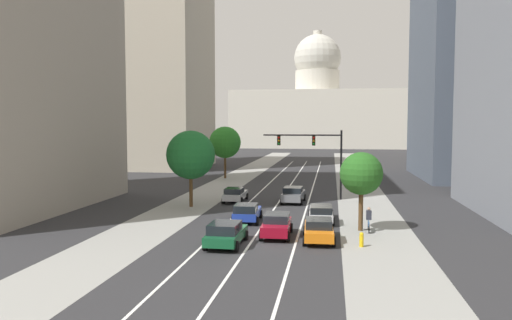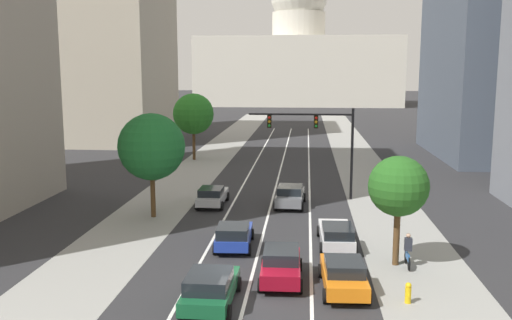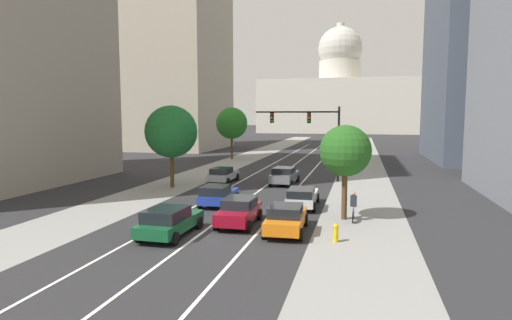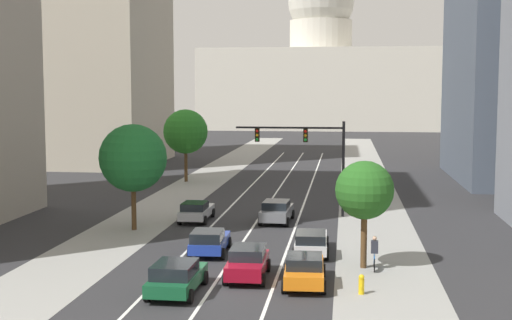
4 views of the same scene
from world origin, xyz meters
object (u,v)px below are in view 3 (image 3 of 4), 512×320
object	(u,v)px
car_gray	(284,175)
street_tree_near_left	(171,132)
car_crimson	(239,211)
traffic_signal_mast	(312,128)
cyclist	(353,206)
street_tree_mid_left	(232,123)
car_white	(302,196)
car_orange	(286,218)
car_silver	(223,175)
car_blue	(218,195)
fire_hydrant	(336,233)
street_tree_near_right	(345,151)
car_green	(169,221)
capitol_building	(339,98)

from	to	relation	value
car_gray	street_tree_near_left	bearing A→B (deg)	115.36
car_crimson	traffic_signal_mast	size ratio (longest dim) A/B	0.52
car_gray	cyclist	bearing A→B (deg)	-150.18
street_tree_near_left	street_tree_mid_left	xyz separation A→B (m)	(-2.05, 23.92, 0.27)
car_white	traffic_signal_mast	world-z (taller)	traffic_signal_mast
car_orange	car_silver	xyz separation A→B (m)	(-8.41, 15.11, -0.03)
car_gray	car_blue	distance (m)	10.26
car_gray	traffic_signal_mast	size ratio (longest dim) A/B	0.56
car_silver	fire_hydrant	xyz separation A→B (m)	(11.02, -16.26, -0.26)
car_gray	street_tree_near_right	world-z (taller)	street_tree_near_right
car_green	cyclist	distance (m)	10.46
car_crimson	car_white	xyz separation A→B (m)	(2.81, 5.37, -0.07)
capitol_building	cyclist	bearing A→B (deg)	-86.68
car_white	car_crimson	bearing A→B (deg)	150.68
car_gray	cyclist	size ratio (longest dim) A/B	2.55
car_crimson	car_silver	world-z (taller)	car_crimson
street_tree_mid_left	street_tree_near_left	bearing A→B (deg)	-85.11
car_silver	car_orange	bearing A→B (deg)	-150.97
car_crimson	street_tree_near_right	bearing A→B (deg)	-65.68
car_blue	fire_hydrant	distance (m)	10.56
traffic_signal_mast	car_crimson	bearing A→B (deg)	-96.90
fire_hydrant	cyclist	size ratio (longest dim) A/B	0.53
fire_hydrant	street_tree_near_right	bearing A→B (deg)	87.50
cyclist	car_crimson	bearing A→B (deg)	112.67
car_gray	fire_hydrant	world-z (taller)	car_gray
fire_hydrant	street_tree_near_left	xyz separation A→B (m)	(-14.39, 12.76, 4.24)
car_blue	fire_hydrant	world-z (taller)	car_blue
car_orange	car_silver	bearing A→B (deg)	26.72
car_green	car_silver	world-z (taller)	car_green
car_crimson	cyclist	world-z (taller)	cyclist
car_green	car_crimson	size ratio (longest dim) A/B	1.08
car_silver	traffic_signal_mast	distance (m)	9.25
car_crimson	street_tree_near_right	size ratio (longest dim) A/B	0.74
capitol_building	street_tree_near_left	xyz separation A→B (m)	(-7.57, -122.07, -7.36)
car_gray	car_orange	distance (m)	15.61
car_orange	car_silver	distance (m)	17.29
car_blue	cyclist	world-z (taller)	cyclist
cyclist	street_tree_near_right	world-z (taller)	street_tree_near_right
street_tree_near_right	car_silver	bearing A→B (deg)	134.28
fire_hydrant	car_green	bearing A→B (deg)	-173.51
car_white	traffic_signal_mast	bearing A→B (deg)	1.89
car_orange	street_tree_mid_left	xyz separation A→B (m)	(-13.83, 35.54, 4.22)
car_green	car_gray	size ratio (longest dim) A/B	1.01
car_blue	fire_hydrant	xyz separation A→B (m)	(8.21, -6.63, -0.29)
car_gray	cyclist	distance (m)	13.53
traffic_signal_mast	street_tree_near_right	world-z (taller)	traffic_signal_mast
cyclist	fire_hydrant	bearing A→B (deg)	171.96
cyclist	car_orange	bearing A→B (deg)	136.06
car_orange	street_tree_near_right	distance (m)	5.61
capitol_building	street_tree_near_left	bearing A→B (deg)	-93.55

